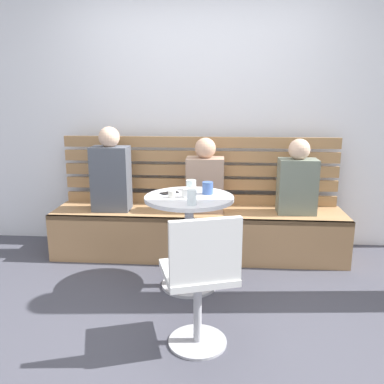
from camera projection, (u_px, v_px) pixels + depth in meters
name	position (u px, v px, depth m)	size (l,w,h in m)	color
ground	(187.00, 325.00, 2.63)	(8.00, 8.00, 0.00)	#42424C
back_wall	(201.00, 99.00, 3.88)	(5.20, 0.10, 2.90)	silver
booth_bench	(198.00, 233.00, 3.74)	(2.70, 0.52, 0.44)	#A87C51
booth_backrest	(199.00, 171.00, 3.85)	(2.65, 0.04, 0.66)	#9A7249
cafe_table	(189.00, 224.00, 3.06)	(0.68, 0.68, 0.74)	#ADADB2
white_chair	(200.00, 278.00, 2.27)	(0.50, 0.50, 0.85)	#ADADB2
person_adult	(111.00, 173.00, 3.65)	(0.34, 0.22, 0.77)	#4C515B
person_child_left	(205.00, 179.00, 3.62)	(0.34, 0.22, 0.68)	#9E7F6B
person_child_middle	(297.00, 181.00, 3.56)	(0.34, 0.22, 0.68)	slate
cup_ceramic_white	(187.00, 193.00, 2.97)	(0.08, 0.08, 0.07)	white
cup_mug_blue	(208.00, 188.00, 3.07)	(0.08, 0.08, 0.10)	#3D5B9E
cup_glass_short	(191.00, 185.00, 3.21)	(0.08, 0.08, 0.08)	silver
cup_espresso_small	(172.00, 194.00, 2.96)	(0.06, 0.06, 0.06)	silver
cup_water_clear	(192.00, 197.00, 2.76)	(0.07, 0.07, 0.11)	white
phone_on_table	(169.00, 193.00, 3.10)	(0.07, 0.14, 0.01)	black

